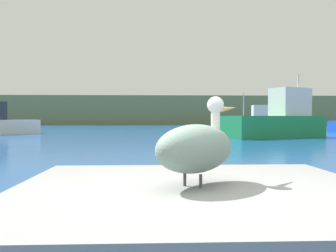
{
  "coord_description": "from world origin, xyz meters",
  "views": [
    {
      "loc": [
        -0.4,
        -3.0,
        1.24
      ],
      "look_at": [
        0.27,
        13.41,
        0.88
      ],
      "focal_mm": 39.12,
      "sensor_mm": 36.0,
      "label": 1
    }
  ],
  "objects_px": {
    "fishing_boat_green": "(278,121)",
    "mooring_buoy": "(196,147)",
    "fishing_boat_teal": "(262,120)",
    "pelican": "(197,147)"
  },
  "relations": [
    {
      "from": "fishing_boat_green",
      "to": "mooring_buoy",
      "type": "distance_m",
      "value": 13.53
    },
    {
      "from": "fishing_boat_teal",
      "to": "mooring_buoy",
      "type": "distance_m",
      "value": 33.58
    },
    {
      "from": "pelican",
      "to": "fishing_boat_teal",
      "type": "distance_m",
      "value": 41.15
    },
    {
      "from": "fishing_boat_green",
      "to": "mooring_buoy",
      "type": "height_order",
      "value": "fishing_boat_green"
    },
    {
      "from": "fishing_boat_green",
      "to": "fishing_boat_teal",
      "type": "distance_m",
      "value": 20.35
    },
    {
      "from": "fishing_boat_teal",
      "to": "mooring_buoy",
      "type": "bearing_deg",
      "value": 76.63
    },
    {
      "from": "fishing_boat_green",
      "to": "pelican",
      "type": "bearing_deg",
      "value": -136.62
    },
    {
      "from": "fishing_boat_teal",
      "to": "pelican",
      "type": "bearing_deg",
      "value": 79.14
    },
    {
      "from": "pelican",
      "to": "mooring_buoy",
      "type": "xyz_separation_m",
      "value": [
        0.9,
        7.7,
        -0.6
      ]
    },
    {
      "from": "fishing_boat_green",
      "to": "mooring_buoy",
      "type": "relative_size",
      "value": 9.8
    }
  ]
}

